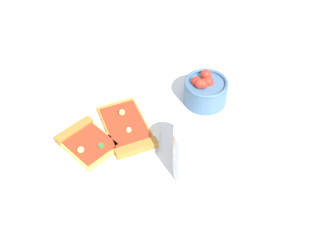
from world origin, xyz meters
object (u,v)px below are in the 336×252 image
object	(u,v)px
plate	(105,136)
salad_bowl	(205,90)
pizza_slice_near	(85,141)
pizza_slice_far	(128,129)
soda_glass	(194,154)

from	to	relation	value
plate	salad_bowl	xyz separation A→B (m)	(0.19, 0.16, 0.03)
pizza_slice_near	pizza_slice_far	xyz separation A→B (m)	(0.08, 0.05, -0.00)
pizza_slice_far	soda_glass	xyz separation A→B (m)	(0.15, -0.07, 0.04)
salad_bowl	soda_glass	distance (m)	0.22
plate	soda_glass	size ratio (longest dim) A/B	1.92
plate	pizza_slice_far	size ratio (longest dim) A/B	1.30
plate	salad_bowl	distance (m)	0.25
plate	pizza_slice_near	distance (m)	0.05
pizza_slice_far	salad_bowl	xyz separation A→B (m)	(0.15, 0.14, 0.01)
plate	pizza_slice_far	bearing A→B (deg)	21.36
plate	pizza_slice_far	xyz separation A→B (m)	(0.05, 0.02, 0.01)
salad_bowl	soda_glass	size ratio (longest dim) A/B	0.82
salad_bowl	soda_glass	bearing A→B (deg)	-88.71
soda_glass	pizza_slice_far	bearing A→B (deg)	154.82
salad_bowl	pizza_slice_far	bearing A→B (deg)	-135.90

